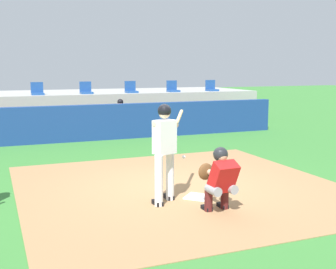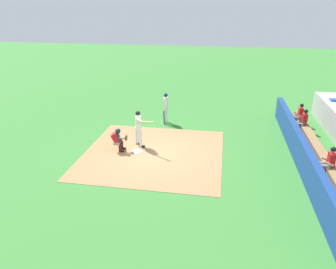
{
  "view_description": "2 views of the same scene",
  "coord_description": "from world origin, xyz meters",
  "px_view_note": "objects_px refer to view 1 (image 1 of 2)",
  "views": [
    {
      "loc": [
        -3.51,
        -8.02,
        2.44
      ],
      "look_at": [
        0.0,
        0.7,
        1.0
      ],
      "focal_mm": 47.04,
      "sensor_mm": 36.0,
      "label": 1
    },
    {
      "loc": [
        13.16,
        2.99,
        6.55
      ],
      "look_at": [
        0.0,
        0.7,
        1.0
      ],
      "focal_mm": 34.1,
      "sensor_mm": 36.0,
      "label": 2
    }
  ],
  "objects_px": {
    "stadium_seat_3": "(86,90)",
    "stadium_seat_6": "(211,88)",
    "catcher_crouched": "(219,177)",
    "stadium_seat_4": "(131,89)",
    "stadium_seat_2": "(37,91)",
    "stadium_seat_5": "(173,89)",
    "batter_at_plate": "(165,147)",
    "dugout_player_2": "(121,116)",
    "home_plate": "(198,197)"
  },
  "relations": [
    {
      "from": "stadium_seat_3",
      "to": "stadium_seat_6",
      "type": "distance_m",
      "value": 5.57
    },
    {
      "from": "stadium_seat_6",
      "to": "catcher_crouched",
      "type": "bearing_deg",
      "value": -116.85
    },
    {
      "from": "stadium_seat_4",
      "to": "stadium_seat_2",
      "type": "bearing_deg",
      "value": 180.0
    },
    {
      "from": "stadium_seat_5",
      "to": "catcher_crouched",
      "type": "bearing_deg",
      "value": -108.67
    },
    {
      "from": "batter_at_plate",
      "to": "dugout_player_2",
      "type": "relative_size",
      "value": 1.39
    },
    {
      "from": "dugout_player_2",
      "to": "stadium_seat_4",
      "type": "relative_size",
      "value": 2.71
    },
    {
      "from": "dugout_player_2",
      "to": "stadium_seat_4",
      "type": "distance_m",
      "value": 2.43
    },
    {
      "from": "home_plate",
      "to": "catcher_crouched",
      "type": "distance_m",
      "value": 1.04
    },
    {
      "from": "batter_at_plate",
      "to": "stadium_seat_5",
      "type": "distance_m",
      "value": 11.14
    },
    {
      "from": "stadium_seat_4",
      "to": "stadium_seat_6",
      "type": "relative_size",
      "value": 1.0
    },
    {
      "from": "stadium_seat_4",
      "to": "catcher_crouched",
      "type": "bearing_deg",
      "value": -99.64
    },
    {
      "from": "dugout_player_2",
      "to": "stadium_seat_5",
      "type": "relative_size",
      "value": 2.71
    },
    {
      "from": "home_plate",
      "to": "dugout_player_2",
      "type": "relative_size",
      "value": 0.34
    },
    {
      "from": "batter_at_plate",
      "to": "stadium_seat_2",
      "type": "xyz_separation_m",
      "value": [
        -1.18,
        10.22,
        0.5
      ]
    },
    {
      "from": "stadium_seat_4",
      "to": "stadium_seat_6",
      "type": "distance_m",
      "value": 3.71
    },
    {
      "from": "home_plate",
      "to": "stadium_seat_3",
      "type": "bearing_deg",
      "value": 90.0
    },
    {
      "from": "catcher_crouched",
      "to": "stadium_seat_3",
      "type": "bearing_deg",
      "value": 89.91
    },
    {
      "from": "batter_at_plate",
      "to": "stadium_seat_6",
      "type": "distance_m",
      "value": 11.99
    },
    {
      "from": "catcher_crouched",
      "to": "stadium_seat_2",
      "type": "relative_size",
      "value": 3.62
    },
    {
      "from": "stadium_seat_2",
      "to": "stadium_seat_6",
      "type": "bearing_deg",
      "value": 0.0
    },
    {
      "from": "home_plate",
      "to": "stadium_seat_2",
      "type": "xyz_separation_m",
      "value": [
        -1.86,
        10.18,
        1.51
      ]
    },
    {
      "from": "catcher_crouched",
      "to": "batter_at_plate",
      "type": "bearing_deg",
      "value": 128.95
    },
    {
      "from": "stadium_seat_4",
      "to": "dugout_player_2",
      "type": "bearing_deg",
      "value": -116.25
    },
    {
      "from": "catcher_crouched",
      "to": "stadium_seat_6",
      "type": "distance_m",
      "value": 12.41
    },
    {
      "from": "dugout_player_2",
      "to": "stadium_seat_2",
      "type": "relative_size",
      "value": 2.71
    },
    {
      "from": "stadium_seat_2",
      "to": "stadium_seat_4",
      "type": "relative_size",
      "value": 1.0
    },
    {
      "from": "catcher_crouched",
      "to": "home_plate",
      "type": "bearing_deg",
      "value": 88.81
    },
    {
      "from": "batter_at_plate",
      "to": "stadium_seat_4",
      "type": "distance_m",
      "value": 10.55
    },
    {
      "from": "stadium_seat_3",
      "to": "stadium_seat_6",
      "type": "height_order",
      "value": "same"
    },
    {
      "from": "dugout_player_2",
      "to": "stadium_seat_5",
      "type": "distance_m",
      "value": 3.61
    },
    {
      "from": "stadium_seat_6",
      "to": "home_plate",
      "type": "bearing_deg",
      "value": -118.69
    },
    {
      "from": "dugout_player_2",
      "to": "stadium_seat_6",
      "type": "relative_size",
      "value": 2.71
    },
    {
      "from": "dugout_player_2",
      "to": "stadium_seat_2",
      "type": "bearing_deg",
      "value": 143.11
    },
    {
      "from": "stadium_seat_3",
      "to": "stadium_seat_6",
      "type": "bearing_deg",
      "value": 0.0
    },
    {
      "from": "home_plate",
      "to": "stadium_seat_3",
      "type": "relative_size",
      "value": 0.92
    },
    {
      "from": "home_plate",
      "to": "stadium_seat_6",
      "type": "bearing_deg",
      "value": 61.31
    },
    {
      "from": "batter_at_plate",
      "to": "home_plate",
      "type": "bearing_deg",
      "value": 3.85
    },
    {
      "from": "stadium_seat_2",
      "to": "stadium_seat_3",
      "type": "xyz_separation_m",
      "value": [
        1.86,
        0.0,
        0.0
      ]
    },
    {
      "from": "stadium_seat_5",
      "to": "stadium_seat_6",
      "type": "xyz_separation_m",
      "value": [
        1.86,
        0.0,
        0.0
      ]
    },
    {
      "from": "batter_at_plate",
      "to": "stadium_seat_5",
      "type": "height_order",
      "value": "stadium_seat_5"
    },
    {
      "from": "home_plate",
      "to": "catcher_crouched",
      "type": "bearing_deg",
      "value": -91.19
    },
    {
      "from": "stadium_seat_3",
      "to": "stadium_seat_6",
      "type": "relative_size",
      "value": 1.0
    },
    {
      "from": "home_plate",
      "to": "stadium_seat_5",
      "type": "xyz_separation_m",
      "value": [
        3.71,
        10.18,
        1.51
      ]
    },
    {
      "from": "stadium_seat_6",
      "to": "dugout_player_2",
      "type": "bearing_deg",
      "value": -156.67
    },
    {
      "from": "stadium_seat_4",
      "to": "stadium_seat_6",
      "type": "bearing_deg",
      "value": 0.0
    },
    {
      "from": "catcher_crouched",
      "to": "stadium_seat_4",
      "type": "relative_size",
      "value": 3.62
    },
    {
      "from": "batter_at_plate",
      "to": "stadium_seat_3",
      "type": "xyz_separation_m",
      "value": [
        0.68,
        10.22,
        0.5
      ]
    },
    {
      "from": "stadium_seat_6",
      "to": "batter_at_plate",
      "type": "bearing_deg",
      "value": -121.44
    },
    {
      "from": "stadium_seat_2",
      "to": "stadium_seat_4",
      "type": "bearing_deg",
      "value": 0.0
    },
    {
      "from": "home_plate",
      "to": "stadium_seat_6",
      "type": "relative_size",
      "value": 0.92
    }
  ]
}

